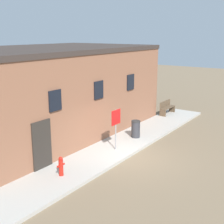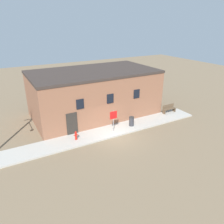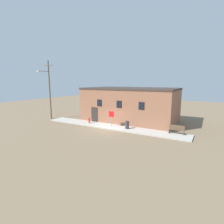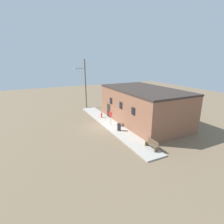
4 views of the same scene
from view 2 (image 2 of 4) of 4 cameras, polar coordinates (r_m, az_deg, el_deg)
name	(u,v)px [view 2 (image 2 of 4)]	position (r m, az deg, el deg)	size (l,w,h in m)	color
ground_plane	(116,137)	(19.88, 1.16, -6.54)	(80.00, 80.00, 0.00)	#7A664C
sidewalk	(110,131)	(20.72, -0.44, -5.03)	(19.35, 2.29, 0.14)	#B2ADA3
brick_building	(94,93)	(24.06, -4.73, 5.02)	(13.21, 7.46, 4.91)	#8E5B42
fire_hydrant	(76,135)	(19.26, -9.41, -6.05)	(0.38, 0.18, 0.80)	red
stop_sign	(113,117)	(20.02, 0.37, -1.41)	(0.73, 0.06, 1.99)	gray
bench	(169,109)	(25.41, 14.64, 0.85)	(1.60, 0.44, 0.92)	brown
trash_bin	(131,121)	(21.54, 5.11, -2.42)	(0.49, 0.49, 0.93)	#333338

